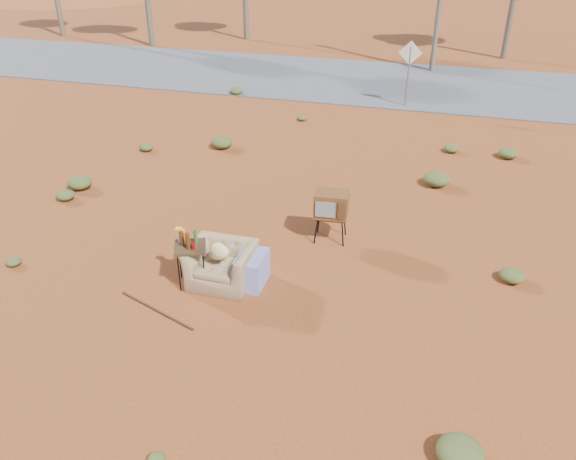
# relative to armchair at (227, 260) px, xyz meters

# --- Properties ---
(ground) EXTENTS (140.00, 140.00, 0.00)m
(ground) POSITION_rel_armchair_xyz_m (0.33, -0.33, -0.45)
(ground) COLOR brown
(ground) RESTS_ON ground
(highway) EXTENTS (140.00, 7.00, 0.04)m
(highway) POSITION_rel_armchair_xyz_m (0.33, 14.67, -0.43)
(highway) COLOR #565659
(highway) RESTS_ON ground
(armchair) EXTENTS (1.31, 0.85, 0.97)m
(armchair) POSITION_rel_armchair_xyz_m (0.00, 0.00, 0.00)
(armchair) COLOR #92764F
(armchair) RESTS_ON ground
(tv_unit) EXTENTS (0.69, 0.58, 1.04)m
(tv_unit) POSITION_rel_armchair_xyz_m (1.40, 2.00, 0.32)
(tv_unit) COLOR black
(tv_unit) RESTS_ON ground
(side_table) EXTENTS (0.70, 0.70, 1.07)m
(side_table) POSITION_rel_armchair_xyz_m (-0.62, -0.19, 0.33)
(side_table) COLOR #382614
(side_table) RESTS_ON ground
(rusty_bar) EXTENTS (1.59, 0.61, 0.04)m
(rusty_bar) POSITION_rel_armchair_xyz_m (-0.81, -1.13, -0.43)
(rusty_bar) COLOR #4A2813
(rusty_bar) RESTS_ON ground
(road_sign) EXTENTS (0.78, 0.06, 2.19)m
(road_sign) POSITION_rel_armchair_xyz_m (1.83, 11.67, 1.05)
(road_sign) COLOR brown
(road_sign) RESTS_ON ground
(scrub_patch) EXTENTS (17.49, 8.07, 0.33)m
(scrub_patch) POSITION_rel_armchair_xyz_m (-0.50, 4.08, -0.31)
(scrub_patch) COLOR #515927
(scrub_patch) RESTS_ON ground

